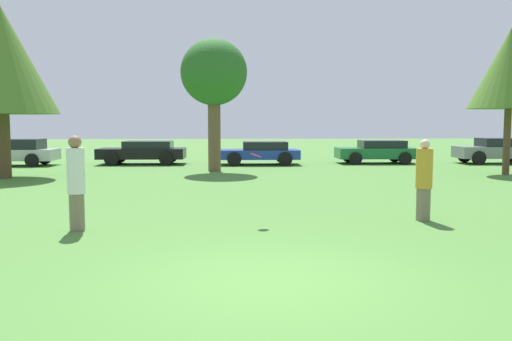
# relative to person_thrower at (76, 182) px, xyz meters

# --- Properties ---
(ground_plane) EXTENTS (120.00, 120.00, 0.00)m
(ground_plane) POSITION_rel_person_thrower_xyz_m (3.49, -3.53, -0.94)
(ground_plane) COLOR #477A33
(person_thrower) EXTENTS (0.34, 0.34, 1.85)m
(person_thrower) POSITION_rel_person_thrower_xyz_m (0.00, 0.00, 0.00)
(person_thrower) COLOR #726651
(person_thrower) RESTS_ON ground
(person_catcher) EXTENTS (0.35, 0.35, 1.74)m
(person_catcher) POSITION_rel_person_thrower_xyz_m (7.11, 0.67, -0.07)
(person_catcher) COLOR #726651
(person_catcher) RESTS_ON ground
(frisbee) EXTENTS (0.23, 0.23, 0.11)m
(frisbee) POSITION_rel_person_thrower_xyz_m (3.52, 0.67, 0.47)
(frisbee) COLOR #F21E72
(tree_0) EXTENTS (4.13, 4.13, 6.54)m
(tree_0) POSITION_rel_person_thrower_xyz_m (-5.43, 10.02, 3.50)
(tree_0) COLOR brown
(tree_0) RESTS_ON ground
(tree_1) EXTENTS (2.81, 2.81, 5.61)m
(tree_1) POSITION_rel_person_thrower_xyz_m (2.39, 12.47, 3.16)
(tree_1) COLOR brown
(tree_1) RESTS_ON ground
(tree_2) EXTENTS (3.16, 3.16, 5.81)m
(tree_2) POSITION_rel_person_thrower_xyz_m (14.13, 10.36, 3.26)
(tree_2) COLOR brown
(tree_2) RESTS_ON ground
(parked_car_silver) EXTENTS (4.33, 1.93, 1.29)m
(parked_car_silver) POSITION_rel_person_thrower_xyz_m (-7.43, 15.91, -0.27)
(parked_car_silver) COLOR #B2B2B7
(parked_car_silver) RESTS_ON ground
(parked_car_black) EXTENTS (4.28, 2.10, 1.16)m
(parked_car_black) POSITION_rel_person_thrower_xyz_m (-1.23, 16.45, -0.31)
(parked_car_black) COLOR black
(parked_car_black) RESTS_ON ground
(parked_car_blue) EXTENTS (3.98, 2.10, 1.14)m
(parked_car_blue) POSITION_rel_person_thrower_xyz_m (4.60, 15.91, -0.32)
(parked_car_blue) COLOR #1E389E
(parked_car_blue) RESTS_ON ground
(parked_car_green) EXTENTS (4.02, 2.03, 1.17)m
(parked_car_green) POSITION_rel_person_thrower_xyz_m (10.60, 16.37, -0.32)
(parked_car_green) COLOR #196633
(parked_car_green) RESTS_ON ground
(parked_car_grey) EXTENTS (3.88, 1.89, 1.30)m
(parked_car_grey) POSITION_rel_person_thrower_xyz_m (16.60, 15.92, -0.26)
(parked_car_grey) COLOR slate
(parked_car_grey) RESTS_ON ground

